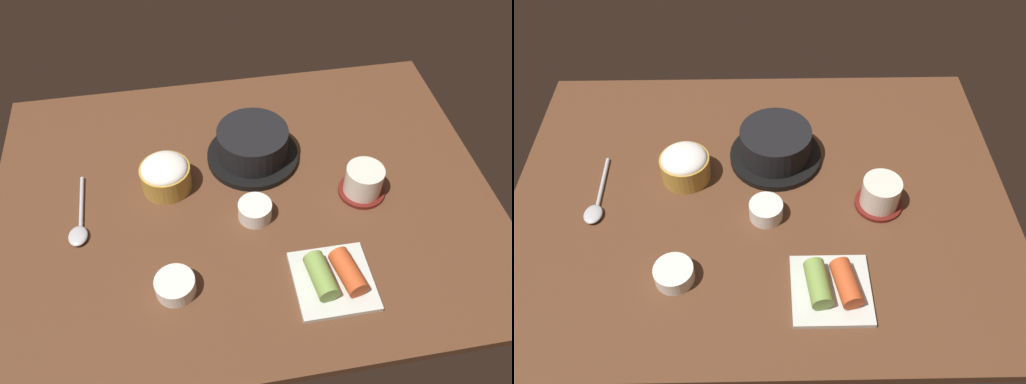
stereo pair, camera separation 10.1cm
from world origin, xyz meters
The scene contains 8 objects.
dining_table centered at (0.00, 0.00, 1.00)cm, with size 100.00×76.00×2.00cm, color #56331E.
stone_pot centered at (3.39, 10.24, 5.71)cm, with size 19.44×19.44×7.74cm.
rice_bowl centered at (-15.15, 5.20, 5.59)cm, with size 10.12×10.12×7.04cm.
tea_cup_with_saucer centered at (23.44, -3.10, 5.22)cm, with size 9.35×9.35×6.55cm.
banchan_cup_center centered at (1.17, -5.57, 3.89)cm, with size 6.56×6.56×3.54cm.
kimchi_plate centered at (12.22, -22.53, 3.79)cm, with size 13.80×13.80×4.72cm.
side_bowl_near centered at (-15.12, -19.39, 3.71)cm, with size 7.08×7.08×3.16cm.
spoon centered at (-32.36, -2.74, 2.62)cm, with size 3.60×17.57×1.35cm.
Camera 1 is at (-9.20, -66.86, 81.54)cm, focal length 36.28 mm.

